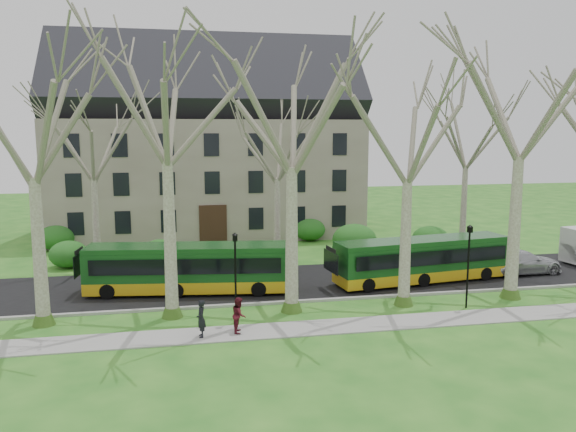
% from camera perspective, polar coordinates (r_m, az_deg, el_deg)
% --- Properties ---
extents(ground, '(120.00, 120.00, 0.00)m').
position_cam_1_polar(ground, '(29.66, 6.29, -9.34)').
color(ground, '#24671D').
rests_on(ground, ground).
extents(sidewalk, '(70.00, 2.00, 0.06)m').
position_cam_1_polar(sidewalk, '(27.40, 7.85, -10.85)').
color(sidewalk, gray).
rests_on(sidewalk, ground).
extents(road, '(80.00, 8.00, 0.06)m').
position_cam_1_polar(road, '(34.72, 3.62, -6.55)').
color(road, black).
rests_on(road, ground).
extents(curb, '(80.00, 0.25, 0.14)m').
position_cam_1_polar(curb, '(31.01, 5.48, -8.38)').
color(curb, '#A5A39E').
rests_on(curb, ground).
extents(building, '(26.50, 12.20, 16.00)m').
position_cam_1_polar(building, '(50.99, -8.15, 7.43)').
color(building, gray).
rests_on(building, ground).
extents(tree_row_verge, '(49.00, 7.00, 14.00)m').
position_cam_1_polar(tree_row_verge, '(28.57, 6.35, 4.31)').
color(tree_row_verge, gray).
rests_on(tree_row_verge, ground).
extents(tree_row_far, '(33.00, 7.00, 12.00)m').
position_cam_1_polar(tree_row_far, '(38.70, -0.23, 4.04)').
color(tree_row_far, gray).
rests_on(tree_row_far, ground).
extents(lamp_row, '(36.22, 0.22, 4.30)m').
position_cam_1_polar(lamp_row, '(28.04, 6.98, -4.96)').
color(lamp_row, black).
rests_on(lamp_row, ground).
extents(hedges, '(30.60, 8.60, 2.00)m').
position_cam_1_polar(hedges, '(41.90, -5.47, -2.54)').
color(hedges, '#1A5B1D').
rests_on(hedges, ground).
extents(bus_lead, '(11.46, 3.78, 2.81)m').
position_cam_1_polar(bus_lead, '(32.26, -10.08, -5.23)').
color(bus_lead, '#144718').
rests_on(bus_lead, road).
extents(bus_follow, '(11.10, 3.74, 2.72)m').
position_cam_1_polar(bus_follow, '(34.96, 13.50, -4.32)').
color(bus_follow, '#144718').
rests_on(bus_follow, road).
extents(sedan, '(5.36, 2.51, 1.51)m').
position_cam_1_polar(sedan, '(39.02, 22.65, -4.31)').
color(sedan, silver).
rests_on(sedan, road).
extents(pedestrian_a, '(0.43, 0.63, 1.69)m').
position_cam_1_polar(pedestrian_a, '(25.58, -8.82, -10.26)').
color(pedestrian_a, black).
rests_on(pedestrian_a, sidewalk).
extents(pedestrian_b, '(0.75, 0.89, 1.63)m').
position_cam_1_polar(pedestrian_b, '(25.95, -4.99, -9.96)').
color(pedestrian_b, '#54131F').
rests_on(pedestrian_b, sidewalk).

